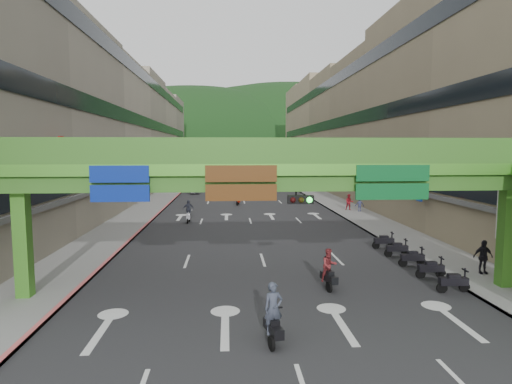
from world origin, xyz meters
TOP-DOWN VIEW (x-y plane):
  - ground at (0.00, 0.00)m, footprint 320.00×320.00m
  - road_slab at (0.00, 50.00)m, footprint 18.00×140.00m
  - sidewalk_left at (-11.00, 50.00)m, footprint 4.00×140.00m
  - sidewalk_right at (11.00, 50.00)m, footprint 4.00×140.00m
  - curb_left at (-9.10, 50.00)m, footprint 0.20×140.00m
  - curb_right at (9.10, 50.00)m, footprint 0.20×140.00m
  - building_row_left at (-18.93, 50.00)m, footprint 12.80×95.00m
  - building_row_right at (18.93, 50.00)m, footprint 12.80×95.00m
  - overpass_near at (0.93, 5.38)m, footprint 28.00×12.27m
  - overpass_far at (0.00, 65.00)m, footprint 28.00×2.20m
  - hill_left at (-15.00, 160.00)m, footprint 168.00×140.00m
  - hill_right at (25.00, 180.00)m, footprint 208.00×176.00m
  - bunting_string at (0.00, 30.00)m, footprint 26.00×0.36m
  - scooter_rider_near at (-0.55, 1.00)m, footprint 0.76×1.59m
  - scooter_rider_mid at (2.70, 6.55)m, footprint 0.89×1.59m
  - scooter_rider_left at (-5.62, 25.57)m, footprint 1.03×1.60m
  - scooter_rider_far at (-0.87, 37.48)m, footprint 0.91×1.59m
  - parked_scooter_row at (8.31, 10.00)m, footprint 1.60×9.35m
  - car_silver at (-7.00, 51.10)m, footprint 1.87×4.19m
  - car_yellow at (2.01, 69.67)m, footprint 2.12×4.04m
  - pedestrian_red at (10.82, 31.30)m, footprint 0.91×0.75m
  - pedestrian_dark at (11.19, 8.00)m, footprint 1.04×0.43m
  - pedestrian_blue at (11.65, 30.37)m, footprint 0.71×0.46m

SIDE VIEW (x-z plane):
  - ground at x=0.00m, z-range 0.00..0.00m
  - hill_left at x=-15.00m, z-range -56.00..56.00m
  - hill_right at x=25.00m, z-range -64.00..64.00m
  - road_slab at x=0.00m, z-range 0.00..0.02m
  - sidewalk_left at x=-11.00m, z-range 0.00..0.15m
  - sidewalk_right at x=11.00m, z-range 0.00..0.15m
  - curb_left at x=-9.10m, z-range 0.00..0.18m
  - curb_right at x=9.10m, z-range 0.00..0.18m
  - parked_scooter_row at x=8.31m, z-range -0.02..1.06m
  - car_yellow at x=2.01m, z-range 0.00..1.31m
  - car_silver at x=-7.00m, z-range 0.00..1.33m
  - pedestrian_blue at x=11.65m, z-range 0.00..1.53m
  - pedestrian_red at x=10.82m, z-range 0.00..1.71m
  - pedestrian_dark at x=11.19m, z-range 0.00..1.77m
  - scooter_rider_mid at x=2.70m, z-range 0.02..1.97m
  - scooter_rider_near at x=-0.55m, z-range -0.06..2.08m
  - scooter_rider_far at x=-0.87m, z-range 0.01..2.05m
  - scooter_rider_left at x=-5.62m, z-range 0.00..2.06m
  - overpass_near at x=0.93m, z-range 1.66..8.76m
  - overpass_far at x=0.00m, z-range 1.85..8.95m
  - bunting_string at x=0.00m, z-range 5.73..6.19m
  - building_row_left at x=-18.93m, z-range -0.04..18.96m
  - building_row_right at x=18.93m, z-range -0.04..18.96m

